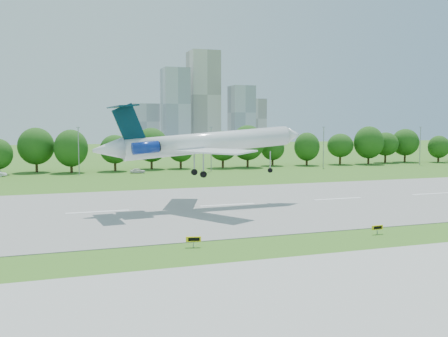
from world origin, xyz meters
TOP-DOWN VIEW (x-y plane):
  - ground at (0.00, 0.00)m, footprint 600.00×600.00m
  - runway at (0.00, 25.00)m, footprint 400.00×45.00m
  - taxiway at (0.00, -18.00)m, footprint 400.00×23.00m
  - tree_line at (0.00, 92.00)m, footprint 288.40×8.40m
  - light_poles at (-2.50, 82.00)m, footprint 175.90×0.25m
  - skyline at (100.16, 390.61)m, footprint 127.00×52.00m
  - airliner at (-4.69, 24.85)m, footprint 34.37×24.87m
  - taxi_sign_centre at (-12.31, 0.44)m, footprint 1.59×0.53m
  - taxi_sign_right at (9.56, -0.41)m, footprint 1.49×0.26m
  - service_vehicle_b at (-5.16, 82.72)m, footprint 4.06×1.98m

SIDE VIEW (x-z plane):
  - ground at x=0.00m, z-range 0.00..0.00m
  - runway at x=0.00m, z-range 0.00..0.08m
  - taxiway at x=0.00m, z-range 0.00..0.08m
  - service_vehicle_b at x=-5.16m, z-range 0.00..1.33m
  - taxi_sign_right at x=9.56m, z-range 0.25..1.29m
  - taxi_sign_centre at x=-12.31m, z-range 0.27..1.38m
  - tree_line at x=0.00m, z-range 0.99..11.39m
  - light_poles at x=-2.50m, z-range 0.24..12.43m
  - airliner at x=-4.69m, z-range 4.44..15.50m
  - skyline at x=100.16m, z-range -9.54..70.46m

